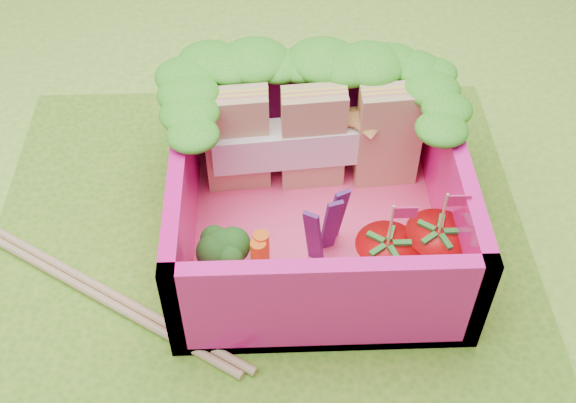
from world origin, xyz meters
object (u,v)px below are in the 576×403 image
Objects in this scene: strawberry_right at (434,254)px; bento_box at (317,197)px; sandwich_stack at (315,138)px; broccoli at (223,248)px; strawberry_left at (385,264)px; chopsticks at (44,262)px.

bento_box is at bearing 149.75° from strawberry_right.
sandwich_stack is at bearing 127.39° from strawberry_right.
bento_box is 0.50m from broccoli.
strawberry_right is (0.50, -0.29, -0.08)m from bento_box.
strawberry_right is (0.22, 0.05, 0.00)m from strawberry_left.
strawberry_right reaches higher than strawberry_left.
broccoli is at bearing 172.78° from strawberry_left.
strawberry_left is 0.98× the size of strawberry_right.
strawberry_right is 0.26× the size of chopsticks.
broccoli is (-0.43, -0.25, -0.05)m from bento_box.
bento_box is 4.26× the size of broccoli.
strawberry_left is at bearing -167.61° from strawberry_right.
sandwich_stack reaches higher than strawberry_left.
bento_box is at bearing 30.25° from broccoli.
strawberry_right is at bearing -30.25° from bento_box.
chopsticks is (-1.56, 0.21, -0.17)m from strawberry_left.
strawberry_right is at bearing -5.11° from chopsticks.
sandwich_stack is 0.75m from broccoli.
strawberry_left is (0.71, -0.09, -0.03)m from broccoli.
bento_box is 0.58m from strawberry_right.
sandwich_stack is 1.41m from chopsticks.
strawberry_left is at bearing -51.05° from bento_box.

